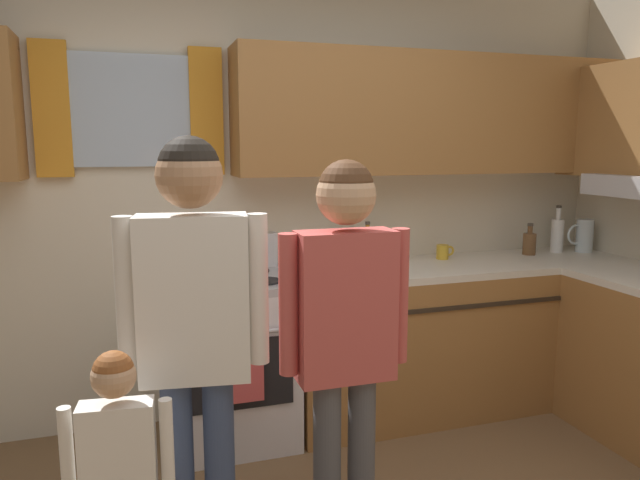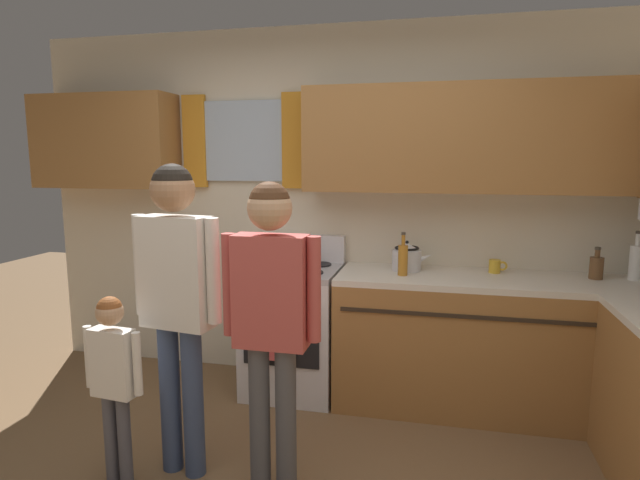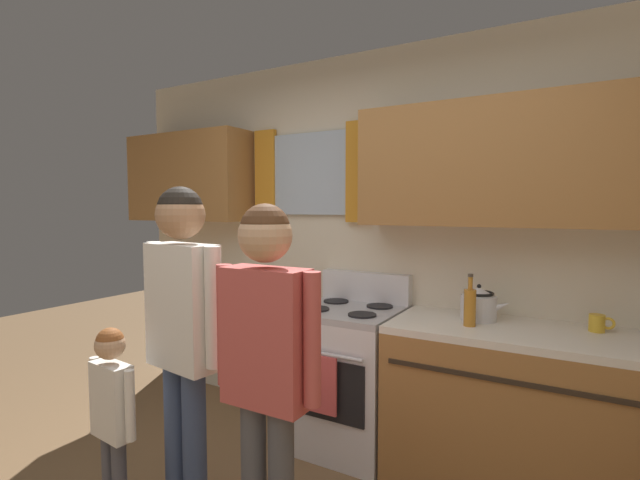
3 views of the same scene
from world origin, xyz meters
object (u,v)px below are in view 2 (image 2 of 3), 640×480
at_px(bottle_squat_brown, 596,267).
at_px(adult_holding_child, 177,284).
at_px(bottle_oil_amber, 403,259).
at_px(adult_in_plaid, 271,303).
at_px(bottle_milk_white, 636,261).
at_px(stovetop_kettle, 407,257).
at_px(small_child, 113,369).
at_px(mug_mustard_yellow, 495,266).
at_px(stove_oven, 294,327).

height_order(bottle_squat_brown, adult_holding_child, adult_holding_child).
distance_m(bottle_oil_amber, adult_holding_child, 1.49).
xyz_separation_m(bottle_oil_amber, adult_in_plaid, (-0.54, -1.11, -0.03)).
xyz_separation_m(bottle_milk_white, adult_holding_child, (-2.51, -1.24, 0.01)).
distance_m(stovetop_kettle, small_child, 1.98).
height_order(mug_mustard_yellow, adult_in_plaid, adult_in_plaid).
xyz_separation_m(stove_oven, bottle_squat_brown, (1.98, 0.10, 0.51)).
bearing_deg(bottle_oil_amber, bottle_squat_brown, 8.03).
relative_size(stovetop_kettle, adult_in_plaid, 0.18).
relative_size(bottle_oil_amber, mug_mustard_yellow, 2.38).
bearing_deg(bottle_milk_white, adult_in_plaid, -146.72).
bearing_deg(small_child, stovetop_kettle, 46.13).
bearing_deg(stovetop_kettle, stove_oven, -172.82).
relative_size(bottle_squat_brown, adult_holding_child, 0.13).
bearing_deg(small_child, bottle_milk_white, 27.21).
bearing_deg(bottle_oil_amber, stovetop_kettle, 84.42).
distance_m(bottle_milk_white, stovetop_kettle, 1.43).
bearing_deg(mug_mustard_yellow, small_child, -143.19).
relative_size(bottle_milk_white, adult_holding_child, 0.19).
height_order(stove_oven, adult_holding_child, adult_holding_child).
height_order(stove_oven, bottle_milk_white, bottle_milk_white).
xyz_separation_m(bottle_oil_amber, stovetop_kettle, (0.02, 0.17, -0.01)).
distance_m(bottle_squat_brown, adult_in_plaid, 2.17).
bearing_deg(bottle_oil_amber, mug_mustard_yellow, 19.36).
bearing_deg(bottle_oil_amber, adult_in_plaid, -116.03).
height_order(mug_mustard_yellow, stovetop_kettle, stovetop_kettle).
xyz_separation_m(mug_mustard_yellow, stovetop_kettle, (-0.59, -0.05, 0.05)).
xyz_separation_m(bottle_oil_amber, mug_mustard_yellow, (0.60, 0.21, -0.06)).
bearing_deg(stovetop_kettle, bottle_oil_amber, -95.58).
xyz_separation_m(stove_oven, bottle_oil_amber, (0.77, -0.07, 0.54)).
bearing_deg(stove_oven, bottle_squat_brown, 2.99).
relative_size(stove_oven, mug_mustard_yellow, 9.15).
bearing_deg(mug_mustard_yellow, adult_in_plaid, -130.87).
distance_m(mug_mustard_yellow, stovetop_kettle, 0.59).
height_order(adult_holding_child, small_child, adult_holding_child).
distance_m(bottle_milk_white, adult_holding_child, 2.80).
bearing_deg(bottle_squat_brown, bottle_milk_white, 5.17).
distance_m(stove_oven, bottle_squat_brown, 2.05).
relative_size(bottle_squat_brown, mug_mustard_yellow, 1.71).
bearing_deg(bottle_squat_brown, small_child, -151.06).
height_order(stovetop_kettle, adult_in_plaid, adult_in_plaid).
xyz_separation_m(stove_oven, bottle_milk_white, (2.21, 0.12, 0.55)).
distance_m(bottle_oil_amber, stovetop_kettle, 0.17).
xyz_separation_m(bottle_milk_white, adult_in_plaid, (-1.99, -1.30, -0.04)).
height_order(bottle_squat_brown, stovetop_kettle, stovetop_kettle).
bearing_deg(bottle_milk_white, stove_oven, -176.78).
relative_size(bottle_milk_white, mug_mustard_yellow, 2.60).
height_order(bottle_milk_white, small_child, bottle_milk_white).
relative_size(bottle_milk_white, bottle_oil_amber, 1.09).
distance_m(stove_oven, small_child, 1.43).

